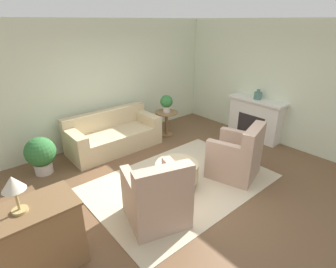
{
  "coord_description": "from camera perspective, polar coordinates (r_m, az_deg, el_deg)",
  "views": [
    {
      "loc": [
        -2.84,
        -2.94,
        2.75
      ],
      "look_at": [
        0.15,
        0.55,
        0.75
      ],
      "focal_mm": 28.0,
      "sensor_mm": 36.0,
      "label": 1
    }
  ],
  "objects": [
    {
      "name": "wall_right",
      "position": [
        6.7,
        22.66,
        10.12
      ],
      "size": [
        0.12,
        9.93,
        2.8
      ],
      "color": "beige",
      "rests_on": "ground_plane"
    },
    {
      "name": "couch",
      "position": [
        6.15,
        -11.8,
        -0.37
      ],
      "size": [
        2.07,
        0.92,
        0.84
      ],
      "color": "#C6B289",
      "rests_on": "ground_plane"
    },
    {
      "name": "fireplace",
      "position": [
        6.85,
        18.43,
        3.38
      ],
      "size": [
        0.44,
        1.41,
        1.01
      ],
      "color": "silver",
      "rests_on": "ground_plane"
    },
    {
      "name": "wall_back",
      "position": [
        6.44,
        -13.7,
        10.76
      ],
      "size": [
        9.23,
        0.12,
        2.8
      ],
      "color": "beige",
      "rests_on": "ground_plane"
    },
    {
      "name": "ground_plane",
      "position": [
        4.93,
        2.89,
        -10.45
      ],
      "size": [
        16.0,
        16.0,
        0.0
      ],
      "primitive_type": "plane",
      "color": "brown"
    },
    {
      "name": "table_lamp",
      "position": [
        3.11,
        -30.64,
        -9.7
      ],
      "size": [
        0.23,
        0.23,
        0.43
      ],
      "color": "tan",
      "rests_on": "dresser"
    },
    {
      "name": "rug",
      "position": [
        4.92,
        2.89,
        -10.4
      ],
      "size": [
        3.26,
        2.23,
        0.01
      ],
      "color": "beige",
      "rests_on": "ground_plane"
    },
    {
      "name": "dresser",
      "position": [
        3.55,
        -27.99,
        -20.05
      ],
      "size": [
        1.14,
        0.59,
        0.9
      ],
      "color": "olive",
      "rests_on": "ground_plane"
    },
    {
      "name": "side_table",
      "position": [
        6.67,
        -0.33,
        3.23
      ],
      "size": [
        0.56,
        0.56,
        0.63
      ],
      "color": "olive",
      "rests_on": "ground_plane"
    },
    {
      "name": "vase_mantel_near",
      "position": [
        6.68,
        18.99,
        7.95
      ],
      "size": [
        0.19,
        0.19,
        0.24
      ],
      "color": "#477066",
      "rests_on": "fireplace"
    },
    {
      "name": "potted_plant_floor",
      "position": [
        5.55,
        -25.97,
        -3.87
      ],
      "size": [
        0.57,
        0.57,
        0.74
      ],
      "color": "beige",
      "rests_on": "ground_plane"
    },
    {
      "name": "armchair_right",
      "position": [
        5.09,
        14.83,
        -4.89
      ],
      "size": [
        1.02,
        1.03,
        1.04
      ],
      "color": "tan",
      "rests_on": "rug"
    },
    {
      "name": "ottoman_table",
      "position": [
        4.69,
        1.94,
        -8.15
      ],
      "size": [
        0.76,
        0.76,
        0.44
      ],
      "color": "#C6B289",
      "rests_on": "rug"
    },
    {
      "name": "armchair_left",
      "position": [
        3.88,
        -2.38,
        -13.91
      ],
      "size": [
        1.02,
        1.03,
        1.04
      ],
      "color": "tan",
      "rests_on": "rug"
    },
    {
      "name": "potted_plant_on_side_table",
      "position": [
        6.53,
        -0.34,
        6.91
      ],
      "size": [
        0.31,
        0.31,
        0.43
      ],
      "color": "beige",
      "rests_on": "side_table"
    }
  ]
}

